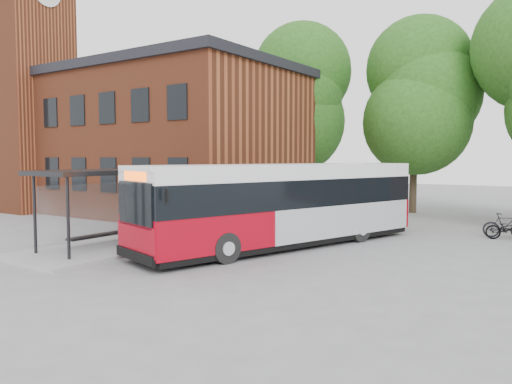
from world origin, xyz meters
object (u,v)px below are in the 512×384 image
Objects in this scene: bicycle_0 at (509,229)px; bicycle_1 at (505,226)px; bus_shelter at (110,209)px; city_bus at (285,205)px.

bicycle_1 is at bearing 9.47° from bicycle_0.
bus_shelter is 4.09× the size of bicycle_0.
bus_shelter is at bearing -124.26° from city_bus.
bus_shelter reaches higher than bicycle_1.
bicycle_0 is at bearing -166.74° from bicycle_1.
bicycle_0 is 0.43m from bicycle_1.
bicycle_0 is at bearing 60.50° from city_bus.
bicycle_0 is at bearing 41.38° from bus_shelter.
city_bus is at bearing 124.69° from bicycle_1.
city_bus is 9.25m from bicycle_0.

